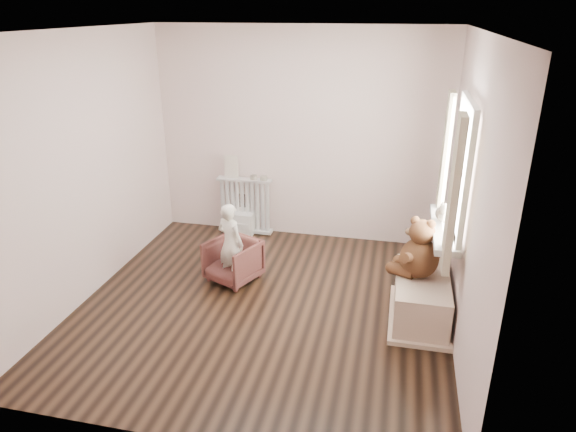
% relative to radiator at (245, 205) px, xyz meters
% --- Properties ---
extents(floor, '(3.60, 3.60, 0.01)m').
position_rel_radiator_xyz_m(floor, '(0.70, -1.68, -0.39)').
color(floor, black).
rests_on(floor, ground).
extents(ceiling, '(3.60, 3.60, 0.01)m').
position_rel_radiator_xyz_m(ceiling, '(0.70, -1.68, 2.21)').
color(ceiling, white).
rests_on(ceiling, ground).
extents(back_wall, '(3.60, 0.02, 2.60)m').
position_rel_radiator_xyz_m(back_wall, '(0.70, 0.12, 0.91)').
color(back_wall, silver).
rests_on(back_wall, ground).
extents(front_wall, '(3.60, 0.02, 2.60)m').
position_rel_radiator_xyz_m(front_wall, '(0.70, -3.48, 0.91)').
color(front_wall, silver).
rests_on(front_wall, ground).
extents(left_wall, '(0.02, 3.60, 2.60)m').
position_rel_radiator_xyz_m(left_wall, '(-1.10, -1.68, 0.91)').
color(left_wall, silver).
rests_on(left_wall, ground).
extents(right_wall, '(0.02, 3.60, 2.60)m').
position_rel_radiator_xyz_m(right_wall, '(2.50, -1.68, 0.91)').
color(right_wall, silver).
rests_on(right_wall, ground).
extents(window, '(0.03, 0.90, 1.10)m').
position_rel_radiator_xyz_m(window, '(2.46, -1.38, 1.06)').
color(window, white).
rests_on(window, right_wall).
extents(window_sill, '(0.22, 1.10, 0.06)m').
position_rel_radiator_xyz_m(window_sill, '(2.37, -1.38, 0.48)').
color(window_sill, silver).
rests_on(window_sill, right_wall).
extents(curtain_left, '(0.06, 0.26, 1.30)m').
position_rel_radiator_xyz_m(curtain_left, '(2.35, -1.95, 1.00)').
color(curtain_left, '#BFB593').
rests_on(curtain_left, right_wall).
extents(curtain_right, '(0.06, 0.26, 1.30)m').
position_rel_radiator_xyz_m(curtain_right, '(2.35, -0.81, 1.00)').
color(curtain_right, '#BFB593').
rests_on(curtain_right, right_wall).
extents(radiator, '(0.71, 0.13, 0.75)m').
position_rel_radiator_xyz_m(radiator, '(0.00, 0.00, 0.00)').
color(radiator, silver).
rests_on(radiator, floor).
extents(paper_doll, '(0.18, 0.02, 0.30)m').
position_rel_radiator_xyz_m(paper_doll, '(-0.17, 0.00, 0.51)').
color(paper_doll, beige).
rests_on(paper_doll, radiator).
extents(tin_a, '(0.09, 0.09, 0.05)m').
position_rel_radiator_xyz_m(tin_a, '(0.13, 0.00, 0.38)').
color(tin_a, '#A59E8C').
rests_on(tin_a, radiator).
extents(tin_b, '(0.09, 0.09, 0.05)m').
position_rel_radiator_xyz_m(tin_b, '(0.26, 0.00, 0.38)').
color(tin_b, '#A59E8C').
rests_on(tin_b, radiator).
extents(toy_vanity, '(0.34, 0.25, 0.54)m').
position_rel_radiator_xyz_m(toy_vanity, '(-0.05, -0.03, -0.11)').
color(toy_vanity, silver).
rests_on(toy_vanity, floor).
extents(armchair, '(0.66, 0.66, 0.46)m').
position_rel_radiator_xyz_m(armchair, '(0.24, -1.25, -0.16)').
color(armchair, '#562A26').
rests_on(armchair, floor).
extents(child, '(0.38, 0.33, 0.89)m').
position_rel_radiator_xyz_m(child, '(0.24, -1.30, 0.07)').
color(child, white).
rests_on(child, armchair).
extents(toy_bench, '(0.49, 0.93, 0.44)m').
position_rel_radiator_xyz_m(toy_bench, '(2.22, -1.58, -0.19)').
color(toy_bench, beige).
rests_on(toy_bench, floor).
extents(teddy_bear, '(0.57, 0.51, 0.57)m').
position_rel_radiator_xyz_m(teddy_bear, '(2.16, -1.54, 0.28)').
color(teddy_bear, '#3D2212').
rests_on(teddy_bear, toy_bench).
extents(plush_cat, '(0.22, 0.29, 0.22)m').
position_rel_radiator_xyz_m(plush_cat, '(2.36, -1.28, 0.61)').
color(plush_cat, slate).
rests_on(plush_cat, window_sill).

